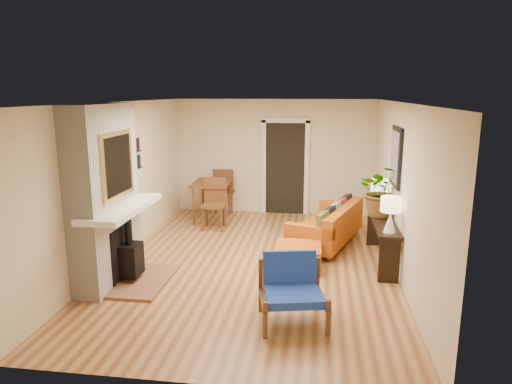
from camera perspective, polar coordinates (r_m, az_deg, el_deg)
room_shell at (r=9.79m, az=5.48°, el=3.46°), size 6.50×6.50×6.50m
fireplace at (r=6.91m, az=-18.12°, el=-0.90°), size 1.09×1.68×2.60m
sofa at (r=8.55m, az=9.28°, el=-4.14°), size 1.45×2.17×0.79m
ottoman at (r=7.37m, az=5.26°, el=-7.82°), size 0.73×0.73×0.37m
blue_chair at (r=5.72m, az=4.47°, el=-11.55°), size 0.92×0.90×0.81m
dining_table at (r=9.97m, az=-5.04°, el=0.33°), size 0.86×1.93×1.03m
console_table at (r=7.74m, az=15.53°, el=-4.42°), size 0.34×1.85×0.72m
lamp_near at (r=6.95m, az=16.48°, el=-2.22°), size 0.30×0.30×0.54m
lamp_far at (r=8.28m, az=15.13°, el=0.17°), size 0.30×0.30×0.54m
houseplant at (r=7.82m, az=15.49°, el=0.18°), size 0.88×0.79×0.87m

